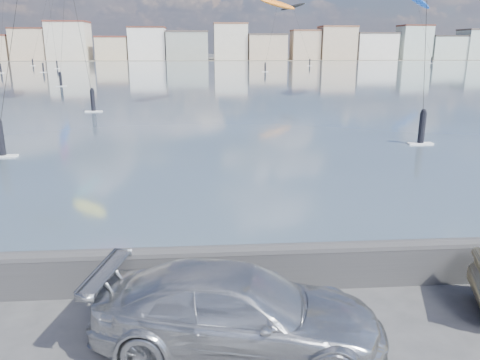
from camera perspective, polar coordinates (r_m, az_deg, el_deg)
name	(u,v)px	position (r m, az deg, el deg)	size (l,w,h in m)	color
bay_water	(203,73)	(98.43, -4.55, 12.87)	(500.00, 177.00, 0.00)	#3B5057
far_shore_strip	(203,59)	(206.85, -4.53, 14.49)	(500.00, 60.00, 0.00)	#4C473D
seawall	(200,267)	(10.59, -4.95, -10.52)	(400.00, 0.36, 1.08)	#28282B
far_buildings	(206,44)	(192.79, -4.16, 16.18)	(240.79, 13.26, 14.60)	beige
car_silver	(238,312)	(8.64, -0.20, -15.75)	(2.12, 5.20, 1.51)	#B9BCC1
kitesurfer_2	(416,0)	(172.62, 20.67, 19.86)	(10.15, 9.42, 23.73)	blue
kitesurfer_3	(293,8)	(145.91, 6.50, 20.13)	(7.82, 14.29, 17.90)	black
kitesurfer_7	(277,4)	(110.07, 4.59, 20.56)	(10.69, 11.72, 16.04)	orange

